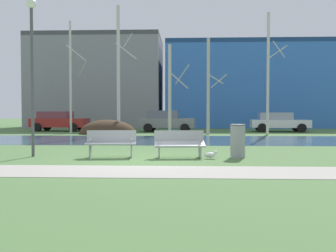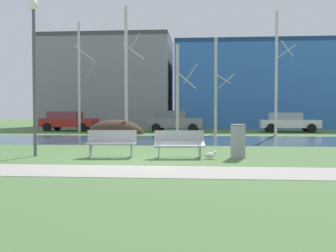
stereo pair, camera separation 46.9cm
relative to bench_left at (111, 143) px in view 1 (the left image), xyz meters
The scene contains 19 objects.
ground_plane 9.46m from the bench_left, 83.24° to the left, with size 120.00×120.00×0.00m, color #4C703D.
paved_path_strip 3.14m from the bench_left, 68.98° to the right, with size 60.00×1.92×0.01m, color #9E998E.
river_band 7.89m from the bench_left, 81.88° to the left, with size 80.00×6.78×0.01m, color #2D475B.
soil_mound 13.37m from the bench_left, 101.85° to the left, with size 3.80×2.57×1.92m, color #423021.
bench_left is the anchor object (origin of this frame).
bench_right 2.21m from the bench_left, ahead, with size 1.65×0.71×0.87m.
trash_bin 4.08m from the bench_left, ahead, with size 0.50×0.50×1.07m.
seagull 3.21m from the bench_left, ahead, with size 0.44×0.16×0.26m.
streetlamp 3.97m from the bench_left, behind, with size 0.32×0.32×5.15m.
birch_far_left 15.00m from the bench_left, 111.45° to the left, with size 1.23×2.24×7.63m.
birch_left 13.49m from the bench_left, 98.58° to the left, with size 1.33×2.15×8.41m.
birch_center_left 14.34m from the bench_left, 84.23° to the left, with size 1.48×2.59×6.08m.
birch_center 13.50m from the bench_left, 72.68° to the left, with size 1.32×2.18×6.22m.
birch_center_right 15.17m from the bench_left, 58.40° to the left, with size 1.27×2.21×7.79m.
parked_van_nearest_red 18.18m from the bench_left, 113.49° to the left, with size 4.35×2.19×1.50m.
parked_sedan_second_grey 16.15m from the bench_left, 86.26° to the left, with size 4.16×2.30×1.57m.
parked_hatch_third_white 18.90m from the bench_left, 60.45° to the left, with size 4.32×2.35×1.42m.
building_grey_warehouse 26.33m from the bench_left, 103.47° to the left, with size 12.29×7.61×8.70m.
building_blue_store 27.14m from the bench_left, 71.92° to the left, with size 15.38×7.65×7.99m.
Camera 1 is at (1.24, -11.61, 1.47)m, focal length 41.00 mm.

